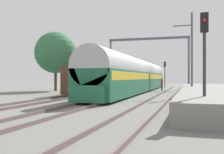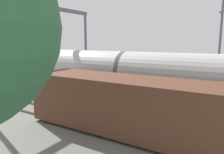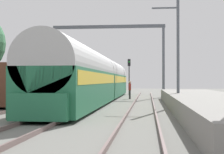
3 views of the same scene
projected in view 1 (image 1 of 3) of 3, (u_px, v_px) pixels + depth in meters
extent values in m
plane|color=slate|center=(112.00, 99.00, 21.97)|extent=(120.00, 120.00, 0.00)
cube|color=#6F5A57|center=(62.00, 96.00, 23.33)|extent=(0.08, 60.00, 0.16)
cube|color=#6F5A57|center=(76.00, 97.00, 22.91)|extent=(0.08, 60.00, 0.16)
cube|color=#6F5A57|center=(104.00, 97.00, 22.18)|extent=(0.08, 60.00, 0.16)
cube|color=#6F5A57|center=(121.00, 98.00, 21.77)|extent=(0.08, 60.00, 0.16)
cube|color=#6F5A57|center=(151.00, 98.00, 21.04)|extent=(0.08, 60.00, 0.16)
cube|color=#6F5A57|center=(170.00, 99.00, 20.62)|extent=(0.08, 60.00, 0.16)
cube|color=gray|center=(210.00, 93.00, 21.65)|extent=(4.40, 28.00, 0.90)
cube|color=#236B47|center=(121.00, 83.00, 24.53)|extent=(2.90, 16.00, 2.20)
cube|color=gold|center=(121.00, 76.00, 24.53)|extent=(2.93, 15.36, 0.64)
cylinder|color=#B4B4B4|center=(121.00, 69.00, 24.53)|extent=(2.84, 16.00, 2.84)
cube|color=#236B47|center=(148.00, 81.00, 40.19)|extent=(2.90, 16.00, 2.20)
cube|color=gold|center=(148.00, 77.00, 40.19)|extent=(2.93, 15.36, 0.64)
cylinder|color=#B4B4B4|center=(148.00, 72.00, 40.19)|extent=(2.84, 16.00, 2.84)
cube|color=#236B47|center=(87.00, 94.00, 16.63)|extent=(2.40, 0.50, 1.10)
cube|color=#563323|center=(98.00, 80.00, 30.34)|extent=(2.80, 13.00, 2.70)
cube|color=black|center=(98.00, 91.00, 30.34)|extent=(2.52, 11.96, 0.10)
cylinder|color=#303030|center=(162.00, 87.00, 35.15)|extent=(0.18, 0.18, 0.85)
cube|color=maroon|center=(162.00, 82.00, 35.15)|extent=(0.24, 0.40, 0.64)
sphere|color=tan|center=(162.00, 79.00, 35.15)|extent=(0.24, 0.24, 0.24)
cylinder|color=#2D2D33|center=(204.00, 74.00, 12.01)|extent=(0.14, 0.14, 3.82)
cube|color=black|center=(204.00, 23.00, 12.02)|extent=(0.36, 0.20, 0.90)
sphere|color=red|center=(204.00, 20.00, 11.90)|extent=(0.16, 0.16, 0.16)
cylinder|color=#2D2D33|center=(165.00, 77.00, 45.96)|extent=(0.14, 0.14, 3.63)
cube|color=black|center=(165.00, 64.00, 45.97)|extent=(0.36, 0.20, 0.90)
sphere|color=#19D133|center=(165.00, 64.00, 45.85)|extent=(0.16, 0.16, 0.16)
cylinder|color=#525760|center=(111.00, 65.00, 41.91)|extent=(0.28, 0.28, 7.50)
cylinder|color=#525760|center=(189.00, 64.00, 38.47)|extent=(0.28, 0.28, 7.50)
cube|color=#525760|center=(148.00, 39.00, 40.20)|extent=(12.36, 0.24, 0.36)
cylinder|color=#525760|center=(192.00, 54.00, 25.33)|extent=(0.20, 0.20, 8.00)
cube|color=#525760|center=(182.00, 26.00, 25.59)|extent=(1.80, 0.10, 0.10)
cylinder|color=#4C3826|center=(56.00, 79.00, 34.71)|extent=(0.36, 0.36, 2.99)
sphere|color=#336D45|center=(56.00, 53.00, 34.71)|extent=(5.48, 5.48, 5.48)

